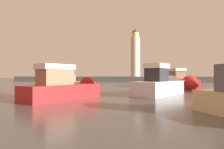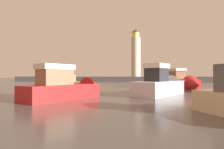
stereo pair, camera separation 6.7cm
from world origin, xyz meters
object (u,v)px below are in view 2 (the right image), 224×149
object	(u,v)px
motorboat_4	(182,82)
mooring_buoy	(139,84)
lighthouse	(136,54)
motorboat_2	(77,84)
motorboat_5	(72,88)
motorboat_6	(164,85)

from	to	relation	value
motorboat_4	mooring_buoy	xyz separation A→B (m)	(-5.96, 1.64, -0.42)
motorboat_4	mooring_buoy	size ratio (longest dim) A/B	9.61
lighthouse	motorboat_2	distance (m)	38.48
motorboat_4	motorboat_2	bearing A→B (deg)	-167.30
motorboat_5	motorboat_6	world-z (taller)	motorboat_6
lighthouse	mooring_buoy	bearing A→B (deg)	-86.94
lighthouse	motorboat_4	bearing A→B (deg)	-77.24
motorboat_6	mooring_buoy	world-z (taller)	motorboat_6
motorboat_2	mooring_buoy	xyz separation A→B (m)	(7.99, 4.78, -0.14)
motorboat_2	motorboat_4	bearing A→B (deg)	12.70
lighthouse	motorboat_6	size ratio (longest dim) A/B	1.85
motorboat_5	mooring_buoy	xyz separation A→B (m)	(4.75, 14.90, -0.32)
mooring_buoy	lighthouse	bearing A→B (deg)	93.06
motorboat_2	motorboat_4	xyz separation A→B (m)	(13.95, 3.15, 0.28)
motorboat_5	mooring_buoy	bearing A→B (deg)	72.31
motorboat_4	motorboat_5	xyz separation A→B (m)	(-10.71, -13.26, -0.10)
lighthouse	motorboat_5	distance (m)	47.97
lighthouse	motorboat_6	world-z (taller)	lighthouse
mooring_buoy	motorboat_2	bearing A→B (deg)	-149.09
lighthouse	mooring_buoy	size ratio (longest dim) A/B	16.02
motorboat_6	mooring_buoy	size ratio (longest dim) A/B	8.67
motorboat_4	lighthouse	bearing A→B (deg)	102.76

